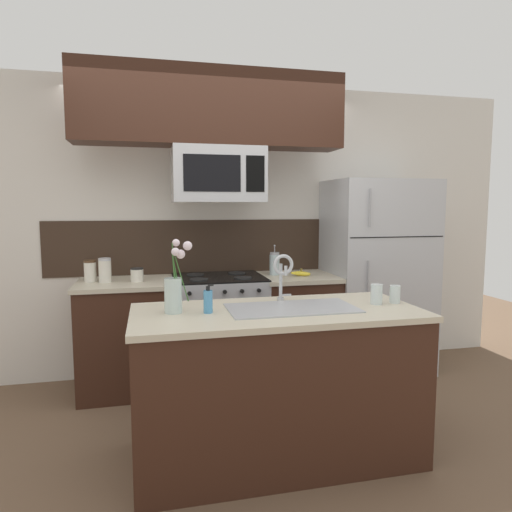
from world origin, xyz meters
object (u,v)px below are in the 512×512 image
(spare_glass, at_px, (395,294))
(french_press, at_px, (275,264))
(sink_faucet, at_px, (283,271))
(microwave, at_px, (218,175))
(dish_soap_bottle, at_px, (208,301))
(storage_jar_short, at_px, (137,275))
(banana_bunch, at_px, (301,273))
(storage_jar_tall, at_px, (90,271))
(drinking_glass, at_px, (376,294))
(flower_vase, at_px, (174,290))
(refrigerator, at_px, (376,276))
(storage_jar_medium, at_px, (105,270))
(stove_range, at_px, (219,330))

(spare_glass, bearing_deg, french_press, 108.03)
(sink_faucet, xyz_separation_m, spare_glass, (0.68, -0.19, -0.14))
(microwave, bearing_deg, dish_soap_bottle, -101.38)
(microwave, height_order, storage_jar_short, microwave)
(french_press, distance_m, spare_glass, 1.37)
(banana_bunch, relative_size, dish_soap_bottle, 1.15)
(storage_jar_short, height_order, french_press, french_press)
(storage_jar_tall, bearing_deg, spare_glass, -32.98)
(storage_jar_tall, bearing_deg, drinking_glass, -34.97)
(drinking_glass, bearing_deg, storage_jar_short, 140.09)
(storage_jar_tall, height_order, flower_vase, flower_vase)
(refrigerator, xyz_separation_m, storage_jar_medium, (-2.38, -0.03, 0.13))
(storage_jar_short, bearing_deg, french_press, 3.97)
(storage_jar_tall, bearing_deg, storage_jar_medium, -20.89)
(refrigerator, distance_m, storage_jar_tall, 2.50)
(banana_bunch, relative_size, sink_faucet, 0.62)
(stove_range, xyz_separation_m, storage_jar_tall, (-1.03, 0.03, 0.54))
(dish_soap_bottle, height_order, drinking_glass, dish_soap_bottle)
(sink_faucet, distance_m, drinking_glass, 0.60)
(refrigerator, distance_m, french_press, 0.97)
(sink_faucet, distance_m, dish_soap_bottle, 0.55)
(refrigerator, relative_size, french_press, 6.54)
(storage_jar_short, distance_m, sink_faucet, 1.39)
(storage_jar_tall, relative_size, storage_jar_medium, 0.90)
(stove_range, distance_m, french_press, 0.75)
(stove_range, bearing_deg, flower_vase, -109.82)
(storage_jar_short, xyz_separation_m, flower_vase, (0.24, -1.17, 0.08))
(storage_jar_tall, relative_size, flower_vase, 0.42)
(storage_jar_short, bearing_deg, storage_jar_medium, 177.90)
(banana_bunch, xyz_separation_m, flower_vase, (-1.15, -1.14, 0.11))
(storage_jar_tall, height_order, storage_jar_medium, storage_jar_medium)
(banana_bunch, distance_m, sink_faucet, 1.11)
(refrigerator, bearing_deg, sink_faucet, -138.56)
(french_press, bearing_deg, banana_bunch, -30.03)
(refrigerator, distance_m, spare_glass, 1.37)
(banana_bunch, bearing_deg, spare_glass, -79.64)
(dish_soap_bottle, relative_size, drinking_glass, 1.32)
(banana_bunch, distance_m, drinking_glass, 1.19)
(storage_jar_medium, distance_m, dish_soap_bottle, 1.40)
(storage_jar_short, relative_size, french_press, 0.41)
(storage_jar_tall, xyz_separation_m, banana_bunch, (1.75, -0.09, -0.06))
(storage_jar_short, bearing_deg, sink_faucet, -48.28)
(stove_range, height_order, storage_jar_tall, storage_jar_tall)
(banana_bunch, bearing_deg, storage_jar_medium, 178.33)
(microwave, xyz_separation_m, dish_soap_bottle, (-0.25, -1.22, -0.79))
(french_press, distance_m, drinking_glass, 1.34)
(storage_jar_tall, height_order, sink_faucet, sink_faucet)
(storage_jar_medium, bearing_deg, storage_jar_tall, 159.11)
(stove_range, bearing_deg, banana_bunch, -4.79)
(storage_jar_medium, xyz_separation_m, sink_faucet, (1.17, -1.04, 0.10))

